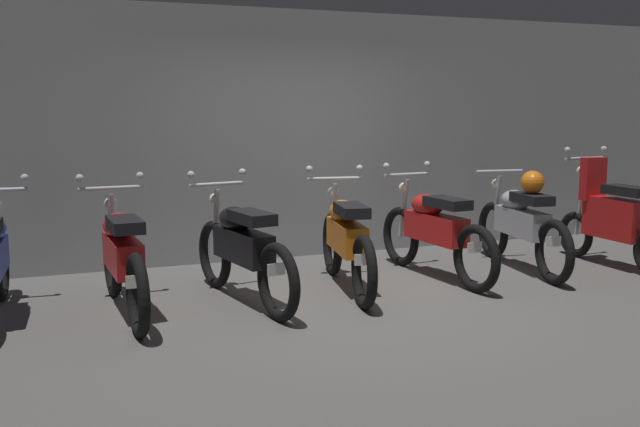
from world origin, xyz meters
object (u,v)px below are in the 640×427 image
object	(u,v)px
motorbike_slot_4	(434,230)
motorbike_slot_2	(242,248)
motorbike_slot_6	(611,218)
motorbike_slot_5	(521,221)
motorbike_slot_3	(346,238)
motorbike_slot_1	(122,256)

from	to	relation	value
motorbike_slot_4	motorbike_slot_2	bearing A→B (deg)	-174.27
motorbike_slot_4	motorbike_slot_6	distance (m)	2.08
motorbike_slot_2	motorbike_slot_4	size ratio (longest dim) A/B	0.99
motorbike_slot_5	motorbike_slot_6	world-z (taller)	motorbike_slot_6
motorbike_slot_4	motorbike_slot_3	bearing A→B (deg)	-173.30
motorbike_slot_3	motorbike_slot_4	bearing A→B (deg)	6.70
motorbike_slot_2	motorbike_slot_4	distance (m)	2.08
motorbike_slot_3	motorbike_slot_6	distance (m)	3.10
motorbike_slot_2	motorbike_slot_4	xyz separation A→B (m)	(2.07, 0.21, 0.00)
motorbike_slot_6	motorbike_slot_3	bearing A→B (deg)	178.01
motorbike_slot_5	motorbike_slot_6	bearing A→B (deg)	-10.46
motorbike_slot_2	motorbike_slot_5	xyz separation A→B (m)	(3.10, 0.17, 0.03)
motorbike_slot_3	motorbike_slot_5	xyz separation A→B (m)	(2.06, 0.08, 0.03)
motorbike_slot_5	motorbike_slot_4	bearing A→B (deg)	177.93
motorbike_slot_2	motorbike_slot_5	distance (m)	3.11
motorbike_slot_4	motorbike_slot_5	xyz separation A→B (m)	(1.04, -0.04, 0.03)
motorbike_slot_2	motorbike_slot_6	distance (m)	4.14
motorbike_slot_1	motorbike_slot_2	size ratio (longest dim) A/B	1.01
motorbike_slot_4	motorbike_slot_5	size ratio (longest dim) A/B	1.00
motorbike_slot_2	motorbike_slot_5	bearing A→B (deg)	3.13
motorbike_slot_4	motorbike_slot_6	size ratio (longest dim) A/B	1.16
motorbike_slot_2	motorbike_slot_6	bearing A→B (deg)	-0.28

